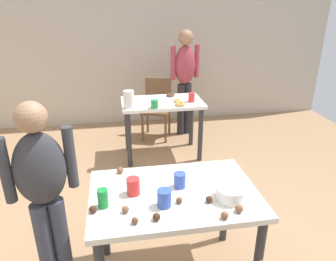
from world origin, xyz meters
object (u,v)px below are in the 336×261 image
dining_table_far (162,111)px  dining_table_near (174,205)px  mixing_bowl (231,193)px  soda_can (103,198)px  chair_far_table (157,104)px  pitcher_far (129,99)px  person_girl_near (43,187)px  person_adult_far (185,74)px

dining_table_far → dining_table_near: bearing=-96.5°
mixing_bowl → soda_can: 0.81m
chair_far_table → mixing_bowl: (0.09, -2.79, 0.30)m
soda_can → pitcher_far: 1.91m
dining_table_far → pitcher_far: pitcher_far is taller
dining_table_far → pitcher_far: size_ratio=4.88×
dining_table_near → soda_can: 0.50m
chair_far_table → dining_table_near: bearing=-95.4°
dining_table_far → chair_far_table: (0.02, 0.65, -0.12)m
dining_table_near → person_girl_near: (-0.84, 0.08, 0.19)m
dining_table_near → dining_table_far: same height
mixing_bowl → soda_can: size_ratio=1.60×
chair_far_table → person_girl_near: size_ratio=0.62×
dining_table_far → person_adult_far: bearing=56.7°
dining_table_far → soda_can: size_ratio=8.31×
chair_far_table → pitcher_far: 1.02m
person_girl_near → soda_can: bearing=-23.4°
dining_table_near → person_adult_far: size_ratio=0.72×
dining_table_far → chair_far_table: chair_far_table is taller
chair_far_table → pitcher_far: bearing=-117.6°
dining_table_near → dining_table_far: size_ratio=1.10×
person_girl_near → mixing_bowl: size_ratio=7.18×
person_girl_near → soda_can: 0.41m
chair_far_table → soda_can: bearing=-104.6°
person_girl_near → person_adult_far: size_ratio=0.91×
person_adult_far → mixing_bowl: size_ratio=7.93×
dining_table_near → pitcher_far: size_ratio=5.38×
dining_table_near → pitcher_far: pitcher_far is taller
pitcher_far → dining_table_near: bearing=-83.9°
dining_table_far → person_girl_near: size_ratio=0.72×
person_girl_near → mixing_bowl: 1.20m
dining_table_near → person_girl_near: bearing=174.5°
dining_table_near → person_adult_far: (0.67, 2.66, 0.29)m
mixing_bowl → pitcher_far: (-0.54, 1.94, 0.06)m
dining_table_far → chair_far_table: 0.67m
dining_table_far → mixing_bowl: 2.15m
chair_far_table → person_adult_far: 0.60m
chair_far_table → person_adult_far: bearing=1.5°
dining_table_far → pitcher_far: bearing=-155.1°
chair_far_table → mixing_bowl: bearing=-88.1°
person_girl_near → mixing_bowl: bearing=-10.4°
dining_table_near → chair_far_table: 2.67m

